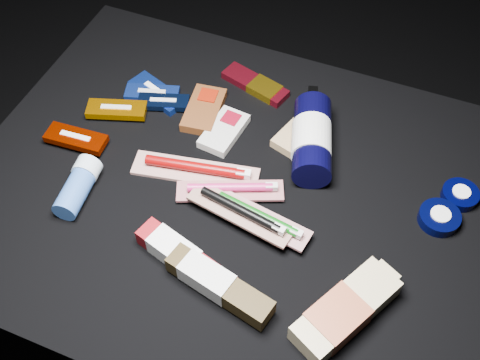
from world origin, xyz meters
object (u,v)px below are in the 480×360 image
at_px(lotion_bottle, 312,139).
at_px(deodorant_stick, 78,186).
at_px(bodywash_bottle, 344,312).
at_px(toothpaste_carton_red, 182,257).

distance_m(lotion_bottle, deodorant_stick, 0.44).
relative_size(bodywash_bottle, toothpaste_carton_red, 1.04).
height_order(lotion_bottle, deodorant_stick, lotion_bottle).
bearing_deg(lotion_bottle, bodywash_bottle, -80.49).
xyz_separation_m(lotion_bottle, deodorant_stick, (-0.36, -0.26, -0.01)).
distance_m(bodywash_bottle, deodorant_stick, 0.52).
height_order(lotion_bottle, bodywash_bottle, lotion_bottle).
relative_size(lotion_bottle, bodywash_bottle, 1.17).
xyz_separation_m(deodorant_stick, toothpaste_carton_red, (0.24, -0.06, -0.01)).
height_order(bodywash_bottle, deodorant_stick, deodorant_stick).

